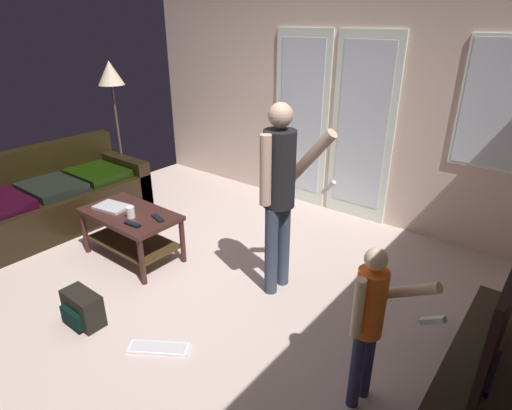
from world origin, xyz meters
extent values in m
cube|color=beige|center=(0.00, 0.00, -0.01)|extent=(5.30, 4.64, 0.02)
cube|color=beige|center=(0.00, 2.29, 1.29)|extent=(5.30, 0.06, 2.58)
cube|color=white|center=(-0.30, 2.25, 1.02)|extent=(0.74, 0.02, 2.11)
cube|color=silver|center=(-0.30, 2.23, 1.07)|extent=(0.58, 0.01, 1.81)
cube|color=white|center=(0.50, 2.25, 1.02)|extent=(0.74, 0.02, 2.11)
cube|color=silver|center=(0.50, 2.23, 1.07)|extent=(0.58, 0.01, 1.81)
cube|color=white|center=(1.76, 2.25, 1.46)|extent=(0.66, 0.02, 1.19)
cube|color=silver|center=(1.76, 2.23, 1.46)|extent=(0.60, 0.01, 1.13)
cube|color=black|center=(-2.07, -0.08, 0.21)|extent=(0.92, 2.04, 0.43)
cube|color=black|center=(-2.45, -0.08, 0.63)|extent=(0.16, 2.04, 0.42)
cube|color=black|center=(-2.07, 0.86, 0.29)|extent=(0.92, 0.16, 0.59)
cube|color=black|center=(-2.04, -0.08, 0.47)|extent=(0.69, 0.53, 0.09)
cube|color=black|center=(-2.04, 0.49, 0.47)|extent=(0.69, 0.53, 0.09)
cube|color=#381D18|center=(-0.79, 0.03, 0.47)|extent=(0.97, 0.55, 0.04)
cube|color=#3E2B15|center=(-0.79, 0.03, 0.17)|extent=(0.89, 0.47, 0.02)
cylinder|color=#381D18|center=(-1.24, -0.21, 0.22)|extent=(0.05, 0.05, 0.45)
cylinder|color=#381D18|center=(-0.34, -0.21, 0.22)|extent=(0.05, 0.05, 0.45)
cylinder|color=#381D18|center=(-1.24, 0.27, 0.22)|extent=(0.05, 0.05, 0.45)
cylinder|color=#381D18|center=(-0.34, 0.27, 0.22)|extent=(0.05, 0.05, 0.45)
cube|color=black|center=(2.32, 0.08, 0.19)|extent=(0.44, 1.78, 0.38)
cube|color=black|center=(2.32, 0.08, 0.40)|extent=(0.08, 0.37, 0.04)
cube|color=black|center=(2.32, 0.08, 0.78)|extent=(0.04, 1.06, 0.72)
cube|color=#194C28|center=(2.31, 0.08, 0.78)|extent=(0.00, 1.01, 0.67)
cylinder|color=#363F54|center=(0.62, 0.40, 0.40)|extent=(0.11, 0.11, 0.79)
cylinder|color=#363F54|center=(0.62, 0.57, 0.40)|extent=(0.11, 0.11, 0.79)
cylinder|color=black|center=(0.62, 0.48, 1.10)|extent=(0.26, 0.26, 0.62)
sphere|color=#D4AD90|center=(0.62, 0.48, 1.52)|extent=(0.19, 0.19, 0.19)
cylinder|color=#D4AD90|center=(0.62, 0.31, 1.13)|extent=(0.09, 0.09, 0.55)
cylinder|color=#D4AD90|center=(0.80, 0.65, 1.20)|extent=(0.42, 0.10, 0.48)
cube|color=white|center=(0.98, 0.65, 0.98)|extent=(0.11, 0.04, 0.13)
cylinder|color=#2F2E54|center=(1.71, -0.24, 0.26)|extent=(0.07, 0.07, 0.53)
cylinder|color=#2F2E54|center=(1.73, -0.12, 0.26)|extent=(0.07, 0.07, 0.53)
cylinder|color=orange|center=(1.72, -0.18, 0.73)|extent=(0.17, 0.17, 0.41)
sphere|color=beige|center=(1.72, -0.18, 1.02)|extent=(0.13, 0.13, 0.13)
cylinder|color=beige|center=(1.70, -0.29, 0.76)|extent=(0.06, 0.06, 0.37)
cylinder|color=beige|center=(1.89, -0.09, 0.84)|extent=(0.34, 0.12, 0.25)
cube|color=white|center=(2.04, -0.12, 0.74)|extent=(0.14, 0.06, 0.10)
cylinder|color=#2A2B21|center=(-2.43, 1.11, 0.01)|extent=(0.26, 0.26, 0.02)
cylinder|color=#4B3A38|center=(-2.43, 1.11, 0.72)|extent=(0.03, 0.03, 1.44)
cone|color=beige|center=(-2.43, 1.11, 1.55)|extent=(0.33, 0.33, 0.29)
cube|color=black|center=(-0.28, -0.83, 0.13)|extent=(0.34, 0.17, 0.27)
cube|color=black|center=(-0.28, -0.93, 0.10)|extent=(0.24, 0.04, 0.13)
cube|color=white|center=(0.40, -0.67, 0.01)|extent=(0.44, 0.35, 0.02)
cube|color=silver|center=(0.40, -0.67, 0.02)|extent=(0.38, 0.30, 0.00)
cube|color=#BCBABF|center=(-1.00, -0.02, 0.50)|extent=(0.35, 0.27, 0.03)
cylinder|color=white|center=(-0.68, -0.03, 0.54)|extent=(0.08, 0.08, 0.11)
cube|color=black|center=(-0.46, 0.10, 0.50)|extent=(0.18, 0.09, 0.02)
cube|color=black|center=(-0.54, -0.12, 0.50)|extent=(0.17, 0.06, 0.02)
camera|label=1|loc=(2.39, -2.07, 2.18)|focal=29.44mm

